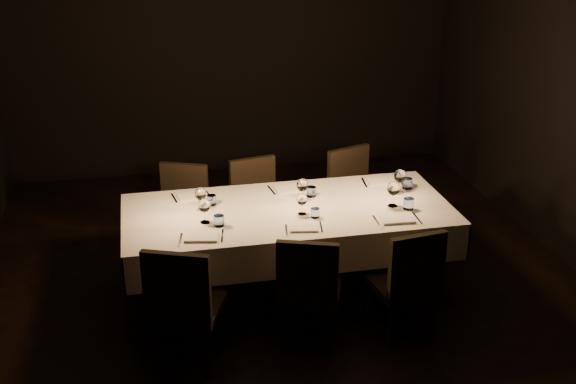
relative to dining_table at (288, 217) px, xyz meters
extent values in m
cube|color=black|center=(0.00, 0.00, -0.69)|extent=(5.00, 6.00, 0.01)
cube|color=black|center=(0.00, 3.00, 0.81)|extent=(5.00, 0.01, 3.00)
cube|color=black|center=(0.00, -3.00, 0.81)|extent=(5.00, 0.01, 3.00)
cube|color=black|center=(0.00, 0.00, 0.04)|extent=(2.40, 1.00, 0.04)
cylinder|color=black|center=(-1.12, -0.42, -0.33)|extent=(0.07, 0.07, 0.71)
cylinder|color=black|center=(-1.12, 0.42, -0.33)|extent=(0.07, 0.07, 0.71)
cylinder|color=black|center=(1.12, -0.42, -0.33)|extent=(0.07, 0.07, 0.71)
cylinder|color=black|center=(1.12, 0.42, -0.33)|extent=(0.07, 0.07, 0.71)
cube|color=beige|center=(0.00, 0.00, 0.07)|extent=(2.52, 1.12, 0.01)
cube|color=beige|center=(0.00, 0.55, -0.08)|extent=(2.52, 0.01, 0.28)
cube|color=beige|center=(0.00, -0.55, -0.08)|extent=(2.52, 0.01, 0.28)
cube|color=beige|center=(1.25, 0.00, -0.08)|extent=(0.01, 1.12, 0.28)
cube|color=beige|center=(-1.25, 0.00, -0.08)|extent=(0.01, 1.12, 0.28)
cylinder|color=black|center=(-0.61, -0.62, -0.49)|extent=(0.04, 0.04, 0.39)
cylinder|color=black|center=(-0.74, -0.96, -0.49)|extent=(0.04, 0.04, 0.39)
cylinder|color=black|center=(-0.95, -0.49, -0.49)|extent=(0.04, 0.04, 0.39)
cylinder|color=black|center=(-1.08, -0.83, -0.49)|extent=(0.04, 0.04, 0.39)
cube|color=black|center=(-0.85, -0.73, -0.27)|extent=(0.58, 0.58, 0.06)
cube|color=black|center=(-0.92, -0.90, 0.00)|extent=(0.43, 0.21, 0.49)
cube|color=silver|center=(-0.70, -0.38, 0.08)|extent=(0.25, 0.19, 0.02)
cube|color=silver|center=(-0.85, -0.38, 0.08)|extent=(0.05, 0.21, 0.01)
cube|color=silver|center=(-0.56, -0.38, 0.08)|extent=(0.05, 0.21, 0.01)
cylinder|color=silver|center=(-0.56, -0.20, 0.12)|extent=(0.08, 0.08, 0.08)
cylinder|color=white|center=(-0.65, -0.12, 0.08)|extent=(0.07, 0.07, 0.00)
cylinder|color=white|center=(-0.65, -0.12, 0.12)|extent=(0.01, 0.01, 0.09)
ellipsoid|color=white|center=(-0.65, -0.12, 0.21)|extent=(0.09, 0.09, 0.11)
cylinder|color=black|center=(0.24, -0.56, -0.50)|extent=(0.04, 0.04, 0.37)
cylinder|color=black|center=(0.12, -0.88, -0.50)|extent=(0.04, 0.04, 0.37)
cylinder|color=black|center=(-0.09, -0.44, -0.50)|extent=(0.04, 0.04, 0.37)
cylinder|color=black|center=(-0.20, -0.76, -0.50)|extent=(0.04, 0.04, 0.37)
cube|color=black|center=(0.02, -0.66, -0.29)|extent=(0.54, 0.54, 0.05)
cube|color=black|center=(-0.04, -0.83, -0.04)|extent=(0.41, 0.19, 0.46)
cube|color=silver|center=(0.04, -0.38, 0.08)|extent=(0.22, 0.16, 0.01)
cube|color=silver|center=(-0.09, -0.38, 0.08)|extent=(0.04, 0.18, 0.01)
cube|color=silver|center=(0.17, -0.38, 0.08)|extent=(0.04, 0.18, 0.01)
cylinder|color=silver|center=(0.17, -0.20, 0.11)|extent=(0.07, 0.07, 0.07)
cylinder|color=white|center=(0.08, -0.12, 0.08)|extent=(0.06, 0.06, 0.00)
cylinder|color=white|center=(0.08, -0.12, 0.12)|extent=(0.01, 0.01, 0.08)
ellipsoid|color=white|center=(0.08, -0.12, 0.20)|extent=(0.08, 0.08, 0.09)
cylinder|color=black|center=(0.84, -0.50, -0.50)|extent=(0.04, 0.04, 0.37)
cylinder|color=black|center=(0.89, -0.84, -0.50)|extent=(0.04, 0.04, 0.37)
cylinder|color=black|center=(0.50, -0.55, -0.50)|extent=(0.04, 0.04, 0.37)
cylinder|color=black|center=(0.55, -0.89, -0.50)|extent=(0.04, 0.04, 0.37)
cube|color=black|center=(0.69, -0.70, -0.29)|extent=(0.48, 0.48, 0.05)
cube|color=black|center=(0.72, -0.87, -0.04)|extent=(0.42, 0.11, 0.46)
cube|color=silver|center=(0.75, -0.38, 0.08)|extent=(0.25, 0.17, 0.02)
cube|color=silver|center=(0.59, -0.38, 0.08)|extent=(0.03, 0.22, 0.01)
cube|color=silver|center=(0.91, -0.38, 0.08)|extent=(0.02, 0.22, 0.01)
cylinder|color=silver|center=(0.91, -0.20, 0.12)|extent=(0.08, 0.08, 0.09)
cylinder|color=white|center=(0.80, -0.12, 0.08)|extent=(0.08, 0.08, 0.00)
cylinder|color=white|center=(0.80, -0.12, 0.13)|extent=(0.01, 0.01, 0.10)
ellipsoid|color=white|center=(0.80, -0.12, 0.22)|extent=(0.10, 0.10, 0.11)
cylinder|color=black|center=(-1.02, 0.63, -0.51)|extent=(0.04, 0.04, 0.36)
cylinder|color=black|center=(-0.89, 0.94, -0.51)|extent=(0.04, 0.04, 0.36)
cylinder|color=black|center=(-0.70, 0.50, -0.51)|extent=(0.04, 0.04, 0.36)
cylinder|color=black|center=(-0.58, 0.81, -0.51)|extent=(0.04, 0.04, 0.36)
cube|color=black|center=(-0.80, 0.72, -0.30)|extent=(0.54, 0.54, 0.05)
cube|color=black|center=(-0.73, 0.88, -0.05)|extent=(0.40, 0.20, 0.45)
cube|color=silver|center=(-0.71, 0.38, 0.08)|extent=(0.24, 0.17, 0.02)
cube|color=silver|center=(-0.85, 0.38, 0.08)|extent=(0.04, 0.20, 0.01)
cube|color=silver|center=(-0.57, 0.38, 0.08)|extent=(0.04, 0.20, 0.01)
cylinder|color=silver|center=(-0.57, 0.20, 0.11)|extent=(0.07, 0.07, 0.08)
cylinder|color=white|center=(-0.66, 0.12, 0.08)|extent=(0.07, 0.07, 0.00)
cylinder|color=white|center=(-0.66, 0.12, 0.12)|extent=(0.01, 0.01, 0.08)
ellipsoid|color=white|center=(-0.66, 0.12, 0.21)|extent=(0.09, 0.09, 0.10)
cylinder|color=black|center=(-0.23, 0.52, -0.51)|extent=(0.04, 0.04, 0.36)
cylinder|color=black|center=(-0.29, 0.85, -0.51)|extent=(0.04, 0.04, 0.36)
cylinder|color=black|center=(0.10, 0.59, -0.51)|extent=(0.04, 0.04, 0.36)
cylinder|color=black|center=(0.04, 0.92, -0.51)|extent=(0.04, 0.04, 0.36)
cube|color=black|center=(-0.10, 0.72, -0.30)|extent=(0.49, 0.49, 0.05)
cube|color=black|center=(-0.13, 0.89, -0.04)|extent=(0.42, 0.13, 0.45)
cube|color=silver|center=(0.09, 0.38, 0.08)|extent=(0.25, 0.17, 0.02)
cube|color=silver|center=(-0.06, 0.38, 0.08)|extent=(0.04, 0.21, 0.01)
cube|color=silver|center=(0.23, 0.38, 0.08)|extent=(0.03, 0.21, 0.01)
cylinder|color=silver|center=(0.23, 0.20, 0.12)|extent=(0.07, 0.07, 0.08)
cylinder|color=white|center=(0.14, 0.12, 0.08)|extent=(0.07, 0.07, 0.00)
cylinder|color=white|center=(0.14, 0.12, 0.12)|extent=(0.01, 0.01, 0.09)
ellipsoid|color=white|center=(0.14, 0.12, 0.21)|extent=(0.09, 0.09, 0.11)
cylinder|color=black|center=(0.71, 0.52, -0.50)|extent=(0.04, 0.04, 0.37)
cylinder|color=black|center=(0.59, 0.85, -0.50)|extent=(0.04, 0.04, 0.37)
cylinder|color=black|center=(1.04, 0.64, -0.50)|extent=(0.04, 0.04, 0.37)
cylinder|color=black|center=(0.92, 0.97, -0.50)|extent=(0.04, 0.04, 0.37)
cube|color=black|center=(0.82, 0.74, -0.29)|extent=(0.55, 0.55, 0.06)
cube|color=black|center=(0.75, 0.92, -0.03)|extent=(0.42, 0.19, 0.47)
cube|color=silver|center=(0.89, 0.38, 0.08)|extent=(0.26, 0.18, 0.02)
cube|color=silver|center=(0.74, 0.38, 0.08)|extent=(0.04, 0.22, 0.01)
cube|color=silver|center=(1.05, 0.38, 0.08)|extent=(0.04, 0.22, 0.01)
cylinder|color=silver|center=(1.05, 0.20, 0.12)|extent=(0.08, 0.08, 0.09)
cylinder|color=white|center=(0.95, 0.12, 0.08)|extent=(0.08, 0.08, 0.00)
cylinder|color=white|center=(0.95, 0.12, 0.13)|extent=(0.01, 0.01, 0.09)
ellipsoid|color=white|center=(0.95, 0.12, 0.22)|extent=(0.10, 0.10, 0.11)
camera|label=1|loc=(-1.06, -4.97, 2.32)|focal=45.00mm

